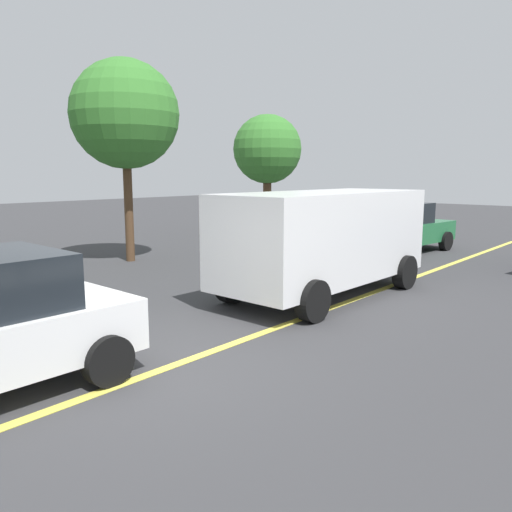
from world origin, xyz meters
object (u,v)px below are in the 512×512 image
(white_van, at_px, (323,237))
(tree_right_verge, at_px, (125,115))
(tree_left_verge, at_px, (267,150))
(car_green_mid_road, at_px, (400,228))

(white_van, xyz_separation_m, tree_right_verge, (-0.08, 6.75, 2.96))
(white_van, xyz_separation_m, tree_left_verge, (8.27, 8.37, 2.31))
(car_green_mid_road, bearing_deg, tree_left_verge, 77.34)
(tree_left_verge, distance_m, tree_right_verge, 8.53)
(tree_right_verge, bearing_deg, car_green_mid_road, -38.05)
(car_green_mid_road, distance_m, tree_right_verge, 9.28)
(white_van, bearing_deg, car_green_mid_road, 12.01)
(car_green_mid_road, height_order, tree_left_verge, tree_left_verge)
(car_green_mid_road, relative_size, tree_left_verge, 0.87)
(car_green_mid_road, bearing_deg, white_van, -167.99)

